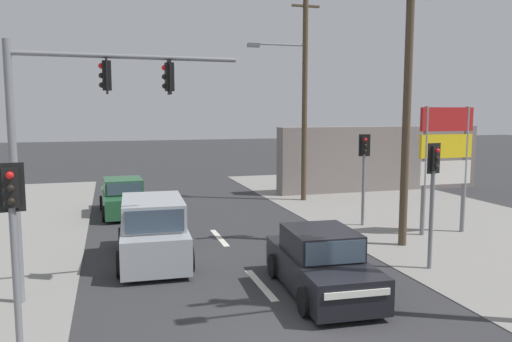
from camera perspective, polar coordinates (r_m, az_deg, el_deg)
ground_plane at (r=10.51m, az=5.54°, el=-18.08°), size 140.00×140.00×0.00m
lane_dash_mid at (r=13.13m, az=0.53°, el=-12.84°), size 0.20×2.40×0.01m
lane_dash_far at (r=17.77m, az=-4.21°, el=-7.60°), size 0.20×2.40×0.01m
utility_pole_midground_right at (r=16.87m, az=16.89°, el=7.76°), size 1.80×0.26×9.10m
utility_pole_background_right at (r=24.75m, az=5.32°, el=9.61°), size 3.78×0.30×10.55m
traffic_signal_mast at (r=12.29m, az=-20.18°, el=5.13°), size 5.29×0.49×6.00m
pedestal_signal_right_kerb at (r=14.63m, az=19.57°, el=-1.45°), size 0.44×0.31×3.56m
pedestal_signal_left_kerb at (r=9.52m, az=-26.00°, el=-6.01°), size 0.44×0.30×3.56m
pedestal_signal_far_median at (r=19.59m, az=12.25°, el=0.78°), size 0.44×0.31×3.56m
shopping_plaza_sign at (r=19.05m, az=20.85°, el=2.04°), size 2.10×0.16×4.60m
shopfront_wall_far at (r=28.92m, az=14.02°, el=1.40°), size 12.00×1.00×3.60m
suv_oncoming_near at (r=15.21m, az=-11.69°, el=-6.78°), size 2.20×4.61×1.90m
sedan_kerbside_parked at (r=12.53m, az=7.42°, el=-10.49°), size 2.08×4.33×1.56m
sedan_crossing_left at (r=22.36m, az=-14.93°, el=-2.99°), size 2.04×4.31×1.56m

